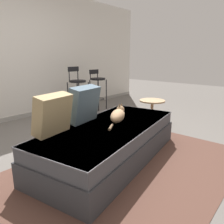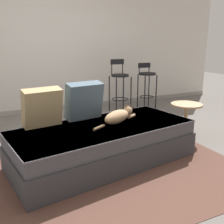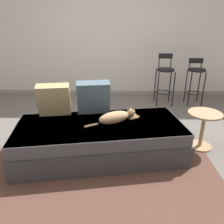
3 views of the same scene
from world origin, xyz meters
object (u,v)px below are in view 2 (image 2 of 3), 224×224
(couch, at_px, (104,144))
(cat, at_px, (118,116))
(throw_pillow_middle, at_px, (84,101))
(side_table, at_px, (186,116))
(bar_stool_by_doorway, at_px, (147,80))
(throw_pillow_corner, at_px, (42,107))
(bar_stool_near_window, at_px, (120,83))

(couch, height_order, cat, cat)
(throw_pillow_middle, xyz_separation_m, side_table, (1.49, -0.13, -0.34))
(cat, distance_m, bar_stool_by_doorway, 2.50)
(throw_pillow_middle, bearing_deg, throw_pillow_corner, -171.02)
(throw_pillow_middle, distance_m, side_table, 1.53)
(throw_pillow_middle, height_order, side_table, throw_pillow_middle)
(bar_stool_near_window, height_order, side_table, bar_stool_near_window)
(cat, bearing_deg, throw_pillow_middle, 136.42)
(throw_pillow_corner, xyz_separation_m, bar_stool_near_window, (1.82, 1.69, -0.08))
(throw_pillow_corner, relative_size, bar_stool_by_doorway, 0.48)
(throw_pillow_corner, distance_m, cat, 0.87)
(couch, height_order, bar_stool_near_window, bar_stool_near_window)
(throw_pillow_corner, height_order, throw_pillow_middle, throw_pillow_middle)
(bar_stool_near_window, bearing_deg, bar_stool_by_doorway, -0.01)
(bar_stool_by_doorway, bearing_deg, bar_stool_near_window, 179.99)
(throw_pillow_corner, bearing_deg, cat, -14.70)
(cat, distance_m, bar_stool_near_window, 2.15)
(couch, distance_m, cat, 0.36)
(throw_pillow_middle, xyz_separation_m, cat, (0.32, -0.30, -0.16))
(cat, bearing_deg, bar_stool_near_window, 62.70)
(cat, bearing_deg, couch, -167.14)
(throw_pillow_corner, bearing_deg, throw_pillow_middle, 8.98)
(side_table, bearing_deg, couch, -171.02)
(couch, distance_m, throw_pillow_middle, 0.58)
(throw_pillow_middle, relative_size, bar_stool_by_doorway, 0.50)
(cat, relative_size, side_table, 1.35)
(throw_pillow_middle, relative_size, cat, 0.68)
(throw_pillow_middle, bearing_deg, bar_stool_near_window, 51.04)
(couch, distance_m, bar_stool_near_window, 2.32)
(bar_stool_by_doorway, bearing_deg, cat, -130.17)
(bar_stool_near_window, bearing_deg, throw_pillow_middle, -128.96)
(couch, xyz_separation_m, throw_pillow_middle, (-0.11, 0.35, 0.45))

